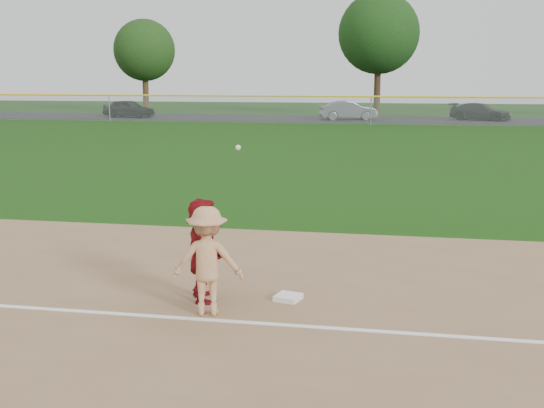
% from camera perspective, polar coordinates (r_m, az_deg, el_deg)
% --- Properties ---
extents(ground, '(160.00, 160.00, 0.00)m').
position_cam_1_polar(ground, '(10.53, -1.52, -8.47)').
color(ground, '#153F0C').
rests_on(ground, ground).
extents(foul_line, '(60.00, 0.10, 0.01)m').
position_cam_1_polar(foul_line, '(9.78, -2.53, -9.84)').
color(foul_line, white).
rests_on(foul_line, infield_dirt).
extents(parking_asphalt, '(120.00, 10.00, 0.01)m').
position_cam_1_polar(parking_asphalt, '(55.86, 8.52, 7.02)').
color(parking_asphalt, black).
rests_on(parking_asphalt, ground).
extents(first_base, '(0.45, 0.45, 0.08)m').
position_cam_1_polar(first_base, '(10.69, 1.35, -7.81)').
color(first_base, white).
rests_on(first_base, infield_dirt).
extents(base_runner, '(0.99, 1.56, 1.61)m').
position_cam_1_polar(base_runner, '(10.55, -5.81, -3.80)').
color(base_runner, maroon).
rests_on(base_runner, infield_dirt).
extents(car_left, '(4.63, 2.54, 1.49)m').
position_cam_1_polar(car_left, '(59.00, -11.90, 7.83)').
color(car_left, black).
rests_on(car_left, parking_asphalt).
extents(car_mid, '(4.75, 2.67, 1.48)m').
position_cam_1_polar(car_mid, '(54.98, 6.39, 7.79)').
color(car_mid, '#5A5D61').
rests_on(car_mid, parking_asphalt).
extents(car_right, '(5.02, 3.47, 1.35)m').
position_cam_1_polar(car_right, '(56.27, 17.02, 7.39)').
color(car_right, black).
rests_on(car_right, parking_asphalt).
extents(first_base_play, '(1.12, 0.82, 2.45)m').
position_cam_1_polar(first_base_play, '(9.93, -5.43, -4.75)').
color(first_base_play, '#ACACAF').
rests_on(first_base_play, infield_dirt).
extents(outfield_fence, '(110.00, 0.12, 110.00)m').
position_cam_1_polar(outfield_fence, '(49.78, 8.31, 8.85)').
color(outfield_fence, '#999EA0').
rests_on(outfield_fence, ground).
extents(tree_1, '(5.80, 5.80, 8.75)m').
position_cam_1_polar(tree_1, '(67.23, -10.63, 12.52)').
color(tree_1, '#3D2B16').
rests_on(tree_1, ground).
extents(tree_2, '(7.00, 7.00, 10.58)m').
position_cam_1_polar(tree_2, '(61.36, 8.92, 13.92)').
color(tree_2, '#322312').
rests_on(tree_2, ground).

